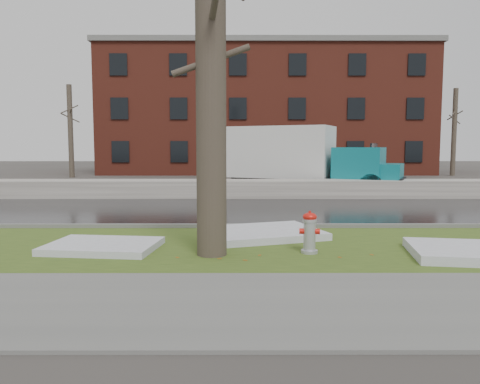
{
  "coord_description": "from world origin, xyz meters",
  "views": [
    {
      "loc": [
        -0.13,
        -11.19,
        2.17
      ],
      "look_at": [
        -0.1,
        0.85,
        1.0
      ],
      "focal_mm": 35.0,
      "sensor_mm": 36.0,
      "label": 1
    }
  ],
  "objects_px": {
    "tree": "(211,65)",
    "box_truck": "(300,157)",
    "fire_hydrant": "(310,231)",
    "worker": "(206,159)"
  },
  "relations": [
    {
      "from": "fire_hydrant",
      "to": "tree",
      "type": "height_order",
      "value": "tree"
    },
    {
      "from": "tree",
      "to": "box_truck",
      "type": "relative_size",
      "value": 0.79
    },
    {
      "from": "box_truck",
      "to": "worker",
      "type": "height_order",
      "value": "box_truck"
    },
    {
      "from": "fire_hydrant",
      "to": "box_truck",
      "type": "bearing_deg",
      "value": 90.56
    },
    {
      "from": "tree",
      "to": "box_truck",
      "type": "bearing_deg",
      "value": 75.38
    },
    {
      "from": "fire_hydrant",
      "to": "box_truck",
      "type": "relative_size",
      "value": 0.09
    },
    {
      "from": "fire_hydrant",
      "to": "worker",
      "type": "relative_size",
      "value": 0.49
    },
    {
      "from": "fire_hydrant",
      "to": "tree",
      "type": "distance_m",
      "value": 3.78
    },
    {
      "from": "fire_hydrant",
      "to": "box_truck",
      "type": "distance_m",
      "value": 13.36
    },
    {
      "from": "fire_hydrant",
      "to": "tree",
      "type": "relative_size",
      "value": 0.12
    }
  ]
}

